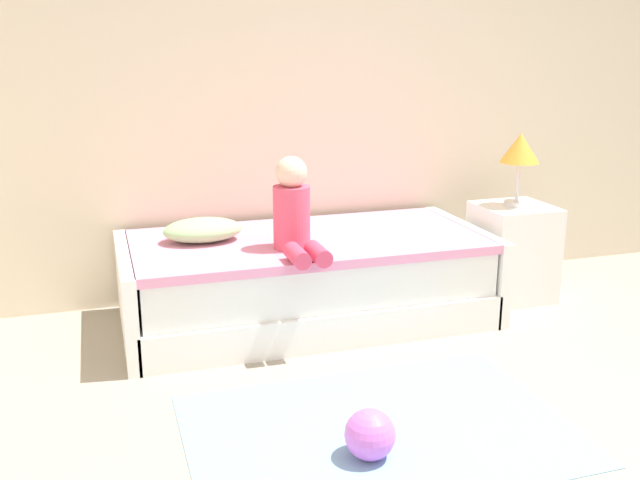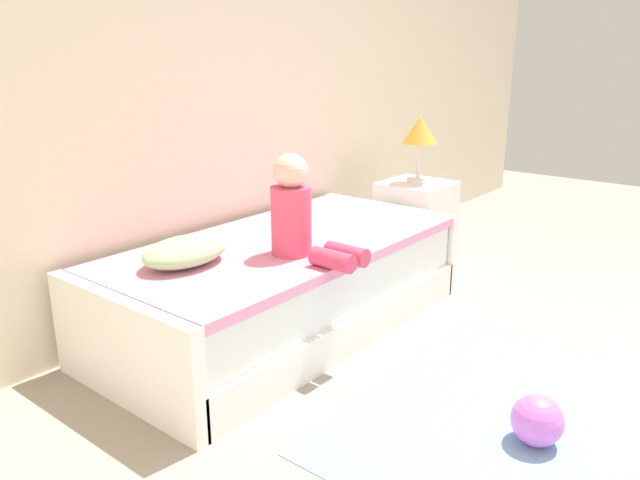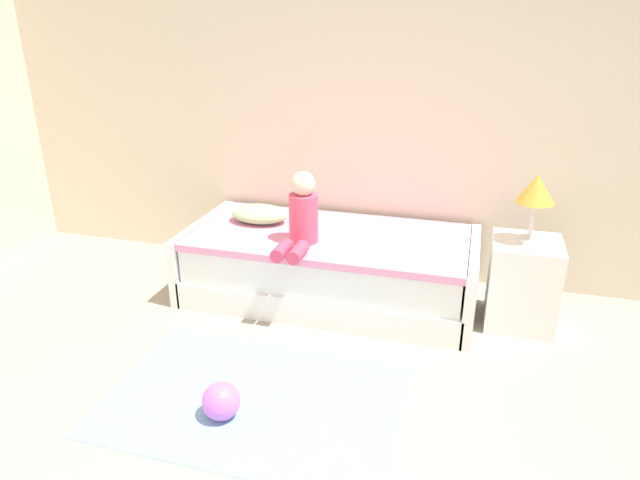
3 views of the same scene
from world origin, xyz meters
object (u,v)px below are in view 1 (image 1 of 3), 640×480
(bed, at_px, (307,279))
(table_lamp, at_px, (520,152))
(toy_ball, at_px, (370,434))
(pillow, at_px, (203,230))
(nightstand, at_px, (512,252))
(child_figure, at_px, (294,213))

(bed, height_order, table_lamp, table_lamp)
(toy_ball, bearing_deg, pillow, 104.05)
(bed, height_order, nightstand, nightstand)
(table_lamp, distance_m, child_figure, 1.52)
(table_lamp, distance_m, toy_ball, 2.28)
(toy_ball, bearing_deg, child_figure, 87.87)
(nightstand, height_order, child_figure, child_figure)
(bed, distance_m, child_figure, 0.53)
(pillow, height_order, toy_ball, pillow)
(nightstand, bearing_deg, bed, 178.99)
(child_figure, height_order, toy_ball, child_figure)
(bed, xyz_separation_m, nightstand, (1.35, -0.02, 0.05))
(child_figure, bearing_deg, toy_ball, -92.13)
(child_figure, relative_size, toy_ball, 2.51)
(table_lamp, xyz_separation_m, pillow, (-1.93, 0.12, -0.37))
(bed, bearing_deg, toy_ball, -97.10)
(bed, xyz_separation_m, table_lamp, (1.35, -0.02, 0.69))
(bed, xyz_separation_m, toy_ball, (-0.18, -1.48, -0.14))
(table_lamp, height_order, child_figure, table_lamp)
(table_lamp, bearing_deg, nightstand, 0.00)
(child_figure, relative_size, pillow, 1.16)
(bed, xyz_separation_m, pillow, (-0.58, 0.10, 0.32))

